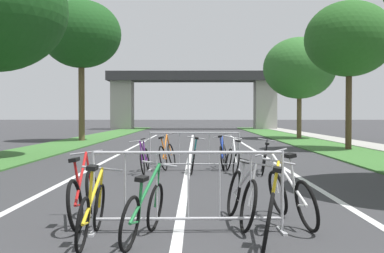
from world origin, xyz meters
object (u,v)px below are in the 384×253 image
Objects in this scene: bicycle_green_5 at (144,211)px; bicycle_black_7 at (264,160)px; bicycle_white_1 at (291,196)px; bicycle_white_11 at (233,159)px; bicycle_yellow_10 at (92,211)px; bicycle_blue_4 at (223,155)px; tree_right_maple_mid at (349,39)px; bicycle_purple_6 at (145,159)px; bicycle_silver_9 at (241,197)px; bicycle_yellow_0 at (270,210)px; tree_right_cypress_far at (299,68)px; bicycle_red_2 at (84,196)px; crowd_barrier_second at (194,151)px; tree_left_pine_near at (81,34)px; bicycle_teal_3 at (194,158)px; bicycle_orange_8 at (167,155)px; crowd_barrier_nearest at (188,192)px.

bicycle_green_5 is 0.95× the size of bicycle_black_7.
bicycle_white_11 is at bearing 83.10° from bicycle_white_1.
bicycle_yellow_10 is at bearing -169.62° from bicycle_white_1.
bicycle_black_7 is at bearing 81.94° from bicycle_green_5.
tree_right_maple_mid is at bearing 59.20° from bicycle_blue_4.
bicycle_purple_6 is (-2.65, 5.95, -0.02)m from bicycle_white_1.
bicycle_green_5 is at bearing 96.37° from bicycle_purple_6.
bicycle_silver_9 reaches higher than bicycle_yellow_10.
tree_right_maple_mid is at bearing 80.00° from bicycle_yellow_0.
bicycle_yellow_0 is at bearing 100.39° from bicycle_silver_9.
tree_right_cypress_far is 3.91× the size of bicycle_yellow_10.
tree_right_cypress_far is at bearing 70.92° from bicycle_red_2.
crowd_barrier_second reaches higher than bicycle_black_7.
tree_left_pine_near reaches higher than bicycle_yellow_0.
tree_right_cypress_far is at bearing 85.34° from bicycle_green_5.
bicycle_orange_8 is (-0.75, 0.82, 0.02)m from bicycle_teal_3.
bicycle_blue_4 is at bearing 12.79° from bicycle_orange_8.
tree_right_maple_mid is 3.98× the size of bicycle_teal_3.
bicycle_white_11 is (-5.54, -17.96, -4.09)m from tree_right_cypress_far.
bicycle_green_5 is (-0.56, -7.00, -0.01)m from bicycle_teal_3.
bicycle_yellow_10 is at bearing -83.31° from bicycle_orange_8.
crowd_barrier_second is 1.45× the size of bicycle_silver_9.
tree_left_pine_near is at bearing 126.05° from bicycle_black_7.
crowd_barrier_nearest is 7.44m from bicycle_orange_8.
bicycle_silver_9 reaches higher than bicycle_black_7.
bicycle_yellow_0 is 0.95m from bicycle_silver_9.
bicycle_silver_9 is at bearing 34.37° from crowd_barrier_nearest.
crowd_barrier_nearest and crowd_barrier_second have the same top height.
bicycle_orange_8 reaches higher than bicycle_blue_4.
bicycle_black_7 is at bearing 178.92° from bicycle_purple_6.
crowd_barrier_nearest is at bearing -90.31° from bicycle_teal_3.
tree_right_maple_mid is 3.72× the size of bicycle_orange_8.
bicycle_white_1 is (1.41, 0.52, -0.14)m from crowd_barrier_nearest.
bicycle_orange_8 is (0.54, 0.94, 0.03)m from bicycle_purple_6.
bicycle_white_1 reaches higher than bicycle_white_11.
tree_left_pine_near is 1.26× the size of tree_right_cypress_far.
bicycle_orange_8 reaches higher than bicycle_green_5.
crowd_barrier_nearest reaches higher than bicycle_silver_9.
bicycle_purple_6 is at bearing 118.45° from bicycle_yellow_0.
bicycle_red_2 is 1.01m from bicycle_yellow_10.
bicycle_yellow_10 is at bearing -99.22° from crowd_barrier_second.
crowd_barrier_second is at bearing 170.47° from bicycle_black_7.
tree_right_maple_mid is 16.78m from bicycle_yellow_0.
tree_right_maple_mid is 9.71m from tree_right_cypress_far.
bicycle_black_7 is at bearing 93.10° from bicycle_yellow_0.
bicycle_red_2 is at bearing 169.76° from bicycle_white_1.
bicycle_green_5 is (-7.19, -15.17, -4.39)m from tree_right_maple_mid.
bicycle_white_11 is (-0.35, 5.98, -0.03)m from bicycle_white_1.
bicycle_yellow_0 is 7.07m from bicycle_teal_3.
bicycle_red_2 is 5.96m from bicycle_purple_6.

